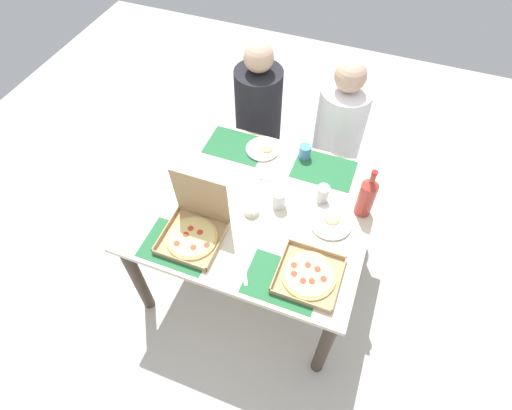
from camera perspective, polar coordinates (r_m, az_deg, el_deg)
ground_plane at (r=2.91m, az=0.00°, el=-9.04°), size 6.00×6.00×0.00m
dining_table at (r=2.36m, az=0.00°, el=-1.64°), size 1.26×1.08×0.75m
placemat_near_left at (r=2.16m, az=-10.82°, el=-5.62°), size 0.36×0.26×0.00m
placemat_near_right at (r=2.03m, az=3.68°, el=-10.51°), size 0.36×0.26×0.00m
placemat_far_left at (r=2.59m, az=-2.86°, el=8.24°), size 0.36×0.26×0.00m
placemat_far_right at (r=2.48m, az=9.41°, el=4.91°), size 0.36×0.26×0.00m
pizza_box_edge_far at (r=2.04m, az=7.32°, el=-9.64°), size 0.31×0.31×0.04m
pizza_box_corner_right at (r=2.14m, az=-8.62°, el=-3.25°), size 0.31×0.31×0.34m
plate_far_right at (r=2.55m, az=0.96°, el=7.76°), size 0.21×0.21×0.03m
plate_far_left at (r=2.23m, az=10.36°, el=-2.42°), size 0.22×0.22×0.03m
soda_bottle at (r=2.22m, az=15.14°, el=1.18°), size 0.09×0.09×0.32m
cup_clear_right at (r=2.28m, az=9.25°, el=1.55°), size 0.07×0.07×0.11m
cup_red at (r=2.24m, az=3.22°, el=0.83°), size 0.08×0.08×0.11m
cup_dark at (r=2.50m, az=6.79°, el=7.37°), size 0.07×0.07×0.09m
condiment_bowl at (r=2.23m, az=-0.68°, el=-0.64°), size 0.09×0.09×0.04m
fork_by_far_left at (r=2.40m, az=-10.65°, el=2.52°), size 0.18×0.08×0.00m
fork_by_far_right at (r=2.39m, az=1.07°, el=3.65°), size 0.19×0.04×0.00m
knife_by_near_right at (r=2.37m, az=-4.93°, el=2.75°), size 0.16×0.16×0.00m
fork_by_near_left at (r=2.06m, az=-1.68°, el=-8.77°), size 0.10×0.18×0.00m
diner_left_seat at (r=3.00m, az=0.32°, el=10.60°), size 0.32×0.32×1.22m
diner_right_seat at (r=2.91m, az=10.97°, el=7.82°), size 0.32×0.32×1.22m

